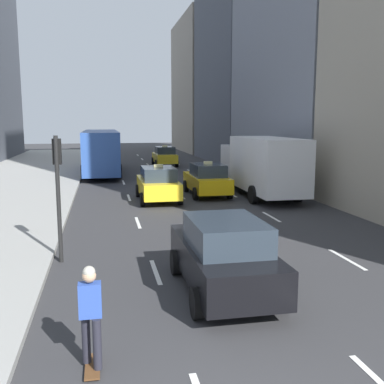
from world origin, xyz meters
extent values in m
cube|color=#9E9E99|center=(-7.00, 27.00, 0.07)|extent=(8.00, 66.00, 0.15)
cube|color=white|center=(-0.20, 8.00, 0.01)|extent=(0.12, 2.00, 0.01)
cube|color=white|center=(-0.20, 14.00, 0.01)|extent=(0.12, 2.00, 0.01)
cube|color=white|center=(-0.20, 20.00, 0.01)|extent=(0.12, 2.00, 0.01)
cube|color=white|center=(-0.20, 26.00, 0.01)|extent=(0.12, 2.00, 0.01)
cube|color=white|center=(-0.20, 32.00, 0.01)|extent=(0.12, 2.00, 0.01)
cube|color=white|center=(-0.20, 38.00, 0.01)|extent=(0.12, 2.00, 0.01)
cube|color=white|center=(-0.20, 44.00, 0.01)|extent=(0.12, 2.00, 0.01)
cube|color=white|center=(-0.20, 50.00, 0.01)|extent=(0.12, 2.00, 0.01)
cube|color=white|center=(2.60, 8.00, 0.01)|extent=(0.12, 2.00, 0.01)
cube|color=white|center=(2.60, 14.00, 0.01)|extent=(0.12, 2.00, 0.01)
cube|color=white|center=(2.60, 20.00, 0.01)|extent=(0.12, 2.00, 0.01)
cube|color=white|center=(2.60, 26.00, 0.01)|extent=(0.12, 2.00, 0.01)
cube|color=white|center=(2.60, 32.00, 0.01)|extent=(0.12, 2.00, 0.01)
cube|color=white|center=(2.60, 38.00, 0.01)|extent=(0.12, 2.00, 0.01)
cube|color=white|center=(2.60, 44.00, 0.01)|extent=(0.12, 2.00, 0.01)
cube|color=white|center=(2.60, 50.00, 0.01)|extent=(0.12, 2.00, 0.01)
cube|color=white|center=(5.40, 8.00, 0.01)|extent=(0.12, 2.00, 0.01)
cube|color=white|center=(5.40, 14.00, 0.01)|extent=(0.12, 2.00, 0.01)
cube|color=white|center=(5.40, 20.00, 0.01)|extent=(0.12, 2.00, 0.01)
cube|color=white|center=(5.40, 26.00, 0.01)|extent=(0.12, 2.00, 0.01)
cube|color=white|center=(5.40, 32.00, 0.01)|extent=(0.12, 2.00, 0.01)
cube|color=white|center=(5.40, 38.00, 0.01)|extent=(0.12, 2.00, 0.01)
cube|color=white|center=(5.40, 44.00, 0.01)|extent=(0.12, 2.00, 0.01)
cube|color=white|center=(5.40, 50.00, 0.01)|extent=(0.12, 2.00, 0.01)
cube|color=#4C515B|center=(12.00, 40.33, 10.57)|extent=(6.00, 14.93, 21.14)
cube|color=gray|center=(12.00, 56.89, 8.65)|extent=(6.00, 16.24, 17.29)
cube|color=yellow|center=(1.20, 18.82, 0.71)|extent=(1.80, 4.40, 0.76)
cube|color=#28333D|center=(1.20, 18.55, 1.41)|extent=(1.58, 2.29, 0.64)
cube|color=#F2E599|center=(1.20, 18.55, 1.80)|extent=(0.44, 0.20, 0.14)
cylinder|color=black|center=(0.30, 20.18, 0.33)|extent=(0.22, 0.66, 0.66)
cylinder|color=black|center=(2.10, 20.18, 0.33)|extent=(0.22, 0.66, 0.66)
cylinder|color=black|center=(0.30, 17.45, 0.33)|extent=(0.22, 0.66, 0.66)
cylinder|color=black|center=(2.10, 17.45, 0.33)|extent=(0.22, 0.66, 0.66)
cube|color=yellow|center=(4.00, 36.75, 0.71)|extent=(1.80, 4.40, 0.76)
cube|color=#28333D|center=(4.00, 36.49, 1.41)|extent=(1.58, 2.29, 0.64)
cube|color=#F2E599|center=(4.00, 36.49, 1.80)|extent=(0.44, 0.20, 0.14)
cylinder|color=black|center=(3.10, 38.11, 0.33)|extent=(0.22, 0.66, 0.66)
cylinder|color=black|center=(4.90, 38.11, 0.33)|extent=(0.22, 0.66, 0.66)
cylinder|color=black|center=(3.10, 35.39, 0.33)|extent=(0.22, 0.66, 0.66)
cylinder|color=black|center=(4.90, 35.39, 0.33)|extent=(0.22, 0.66, 0.66)
cube|color=yellow|center=(4.00, 19.97, 0.71)|extent=(1.80, 4.40, 0.76)
cube|color=#28333D|center=(4.00, 19.70, 1.41)|extent=(1.58, 2.29, 0.64)
cube|color=#F2E599|center=(4.00, 19.70, 1.80)|extent=(0.44, 0.20, 0.14)
cylinder|color=black|center=(3.10, 21.33, 0.33)|extent=(0.22, 0.66, 0.66)
cylinder|color=black|center=(4.90, 21.33, 0.33)|extent=(0.22, 0.66, 0.66)
cylinder|color=black|center=(3.10, 18.60, 0.33)|extent=(0.22, 0.66, 0.66)
cylinder|color=black|center=(4.90, 18.60, 0.33)|extent=(0.22, 0.66, 0.66)
cube|color=black|center=(1.20, 6.35, 0.74)|extent=(1.80, 4.40, 0.82)
cube|color=#28333D|center=(1.20, 6.08, 1.47)|extent=(1.58, 2.29, 0.64)
cylinder|color=black|center=(0.30, 7.71, 0.33)|extent=(0.22, 0.66, 0.66)
cylinder|color=black|center=(2.10, 7.71, 0.33)|extent=(0.22, 0.66, 0.66)
cylinder|color=black|center=(0.30, 4.98, 0.33)|extent=(0.22, 0.66, 0.66)
cylinder|color=black|center=(2.10, 4.98, 0.33)|extent=(0.22, 0.66, 0.66)
cube|color=#2D519E|center=(-1.60, 31.52, 1.80)|extent=(2.50, 11.60, 2.90)
cube|color=#28333D|center=(-1.60, 37.27, 2.15)|extent=(2.30, 0.12, 1.40)
cube|color=#28333D|center=(-2.81, 31.52, 2.15)|extent=(0.08, 9.86, 1.10)
cube|color=yellow|center=(-1.60, 37.27, 3.05)|extent=(1.50, 0.10, 0.36)
cylinder|color=black|center=(-2.85, 35.12, 0.50)|extent=(0.30, 1.00, 1.00)
cylinder|color=black|center=(-0.35, 35.12, 0.50)|extent=(0.30, 1.00, 1.00)
cylinder|color=black|center=(-2.85, 28.33, 0.50)|extent=(0.30, 1.00, 1.00)
cylinder|color=black|center=(-0.35, 28.33, 0.50)|extent=(0.30, 1.00, 1.00)
cube|color=silver|center=(6.80, 22.47, 1.50)|extent=(2.10, 2.40, 2.10)
cube|color=#28333D|center=(6.80, 23.62, 1.80)|extent=(1.90, 0.10, 0.90)
cube|color=white|center=(6.80, 18.27, 1.80)|extent=(2.30, 6.00, 2.70)
cylinder|color=black|center=(5.75, 22.47, 0.45)|extent=(0.28, 0.90, 0.90)
cylinder|color=black|center=(7.85, 22.47, 0.45)|extent=(0.28, 0.90, 0.90)
cylinder|color=black|center=(5.65, 17.07, 0.45)|extent=(0.28, 0.90, 0.90)
cylinder|color=black|center=(7.95, 17.07, 0.45)|extent=(0.28, 0.90, 0.90)
cube|color=brown|center=(-1.76, 3.46, 0.05)|extent=(0.24, 0.80, 0.03)
cylinder|color=black|center=(-1.76, 3.74, 0.03)|extent=(0.18, 0.05, 0.05)
cylinder|color=black|center=(-1.76, 3.18, 0.03)|extent=(0.18, 0.05, 0.05)
cylinder|color=#23232D|center=(-1.85, 3.58, 0.48)|extent=(0.14, 0.14, 0.84)
cylinder|color=#23232D|center=(-1.67, 3.34, 0.48)|extent=(0.14, 0.14, 0.84)
cube|color=#2D4CA5|center=(-1.76, 3.46, 1.19)|extent=(0.36, 0.22, 0.56)
sphere|color=tan|center=(-1.76, 3.46, 1.58)|extent=(0.22, 0.22, 0.22)
sphere|color=#B2AD9E|center=(-1.76, 3.46, 1.65)|extent=(0.20, 0.20, 0.20)
cylinder|color=black|center=(-2.75, 9.39, 1.80)|extent=(0.12, 0.12, 3.60)
cube|color=black|center=(-2.75, 9.57, 3.15)|extent=(0.24, 0.20, 0.72)
sphere|color=red|center=(-2.75, 9.68, 3.38)|extent=(0.14, 0.14, 0.14)
sphere|color=#4C3F14|center=(-2.75, 9.68, 3.15)|extent=(0.14, 0.14, 0.14)
sphere|color=#198C2D|center=(-2.75, 9.68, 2.92)|extent=(0.14, 0.14, 0.14)
camera|label=1|loc=(-1.50, -3.49, 3.99)|focal=42.00mm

